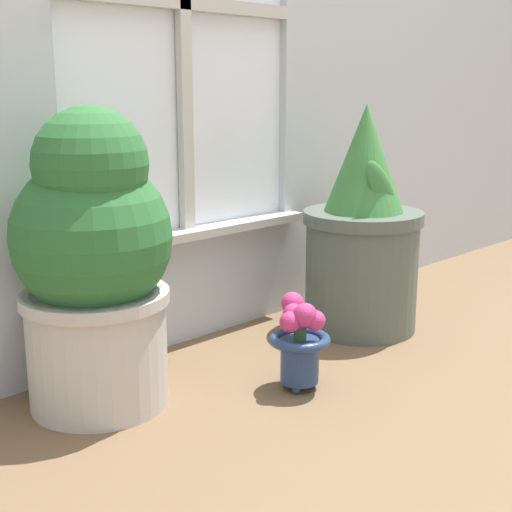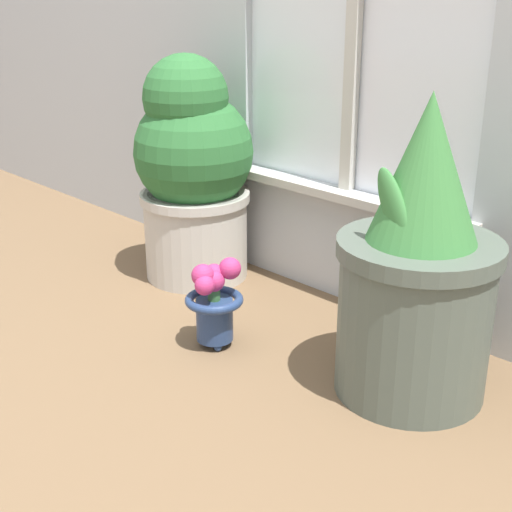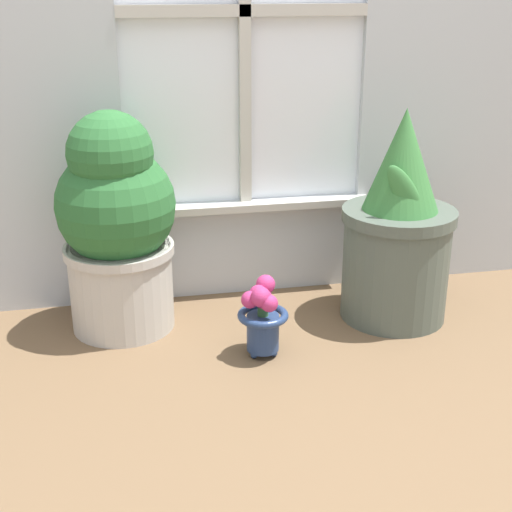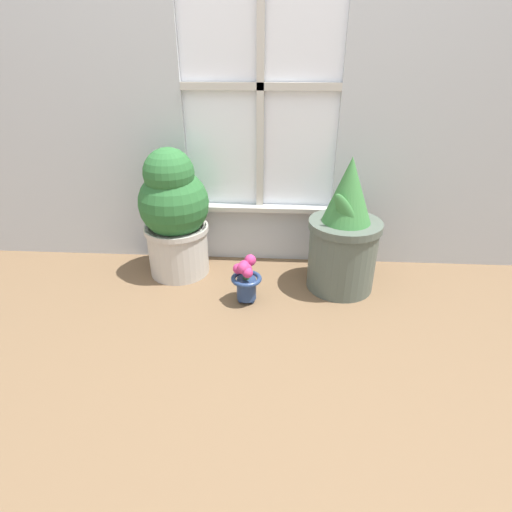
% 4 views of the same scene
% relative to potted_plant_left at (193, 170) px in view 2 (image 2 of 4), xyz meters
% --- Properties ---
extents(ground_plane, '(10.00, 10.00, 0.00)m').
position_rel_potted_plant_left_xyz_m(ground_plane, '(0.43, -0.39, -0.34)').
color(ground_plane, brown).
extents(potted_plant_left, '(0.35, 0.35, 0.68)m').
position_rel_potted_plant_left_xyz_m(potted_plant_left, '(0.00, 0.00, 0.00)').
color(potted_plant_left, '#B7B2A8').
rests_on(potted_plant_left, ground_plane).
extents(potted_plant_right, '(0.35, 0.35, 0.67)m').
position_rel_potted_plant_left_xyz_m(potted_plant_right, '(0.85, -0.10, -0.05)').
color(potted_plant_right, '#4C564C').
rests_on(potted_plant_right, ground_plane).
extents(flower_vase, '(0.15, 0.15, 0.23)m').
position_rel_potted_plant_left_xyz_m(flower_vase, '(0.39, -0.27, -0.21)').
color(flower_vase, navy).
rests_on(flower_vase, ground_plane).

